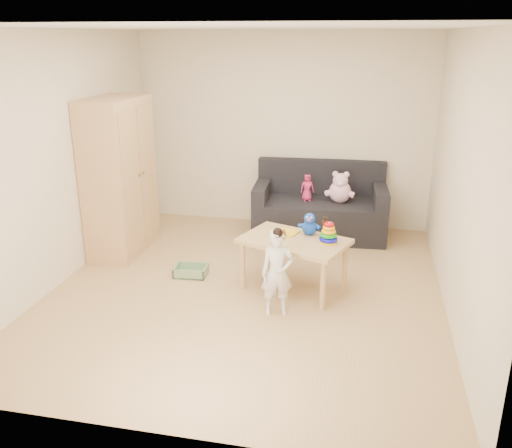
% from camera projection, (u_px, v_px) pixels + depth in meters
% --- Properties ---
extents(room, '(4.50, 4.50, 4.50)m').
position_uv_depth(room, '(246.00, 169.00, 5.27)').
color(room, tan).
rests_on(room, ground).
extents(wardrobe, '(0.52, 1.04, 1.86)m').
position_uv_depth(wardrobe, '(120.00, 177.00, 6.46)').
color(wardrobe, tan).
rests_on(wardrobe, ground).
extents(sofa, '(1.76, 0.97, 0.48)m').
position_uv_depth(sofa, '(319.00, 218.00, 7.17)').
color(sofa, black).
rests_on(sofa, ground).
extents(play_table, '(1.22, 0.99, 0.56)m').
position_uv_depth(play_table, '(294.00, 264.00, 5.64)').
color(play_table, tan).
rests_on(play_table, ground).
extents(storage_bin, '(0.37, 0.29, 0.11)m').
position_uv_depth(storage_bin, '(191.00, 271.00, 6.03)').
color(storage_bin, gray).
rests_on(storage_bin, ground).
extents(toddler, '(0.35, 0.28, 0.82)m').
position_uv_depth(toddler, '(277.00, 274.00, 5.09)').
color(toddler, silver).
rests_on(toddler, ground).
extents(pink_bear, '(0.35, 0.32, 0.35)m').
position_uv_depth(pink_bear, '(340.00, 189.00, 6.97)').
color(pink_bear, '#FFBBE3').
rests_on(pink_bear, sofa).
extents(doll, '(0.20, 0.17, 0.35)m').
position_uv_depth(doll, '(307.00, 188.00, 7.04)').
color(doll, '#DE2968').
rests_on(doll, sofa).
extents(ring_stacker, '(0.19, 0.19, 0.22)m').
position_uv_depth(ring_stacker, '(329.00, 235.00, 5.43)').
color(ring_stacker, '#DFBE0B').
rests_on(ring_stacker, play_table).
extents(brown_bottle, '(0.07, 0.07, 0.21)m').
position_uv_depth(brown_bottle, '(325.00, 228.00, 5.59)').
color(brown_bottle, black).
rests_on(brown_bottle, play_table).
extents(blue_plush, '(0.25, 0.24, 0.24)m').
position_uv_depth(blue_plush, '(310.00, 224.00, 5.64)').
color(blue_plush, blue).
rests_on(blue_plush, play_table).
extents(wooden_figure, '(0.05, 0.05, 0.11)m').
position_uv_depth(wooden_figure, '(284.00, 234.00, 5.54)').
color(wooden_figure, brown).
rests_on(wooden_figure, play_table).
extents(yellow_book, '(0.27, 0.27, 0.02)m').
position_uv_depth(yellow_book, '(287.00, 233.00, 5.71)').
color(yellow_book, yellow).
rests_on(yellow_book, play_table).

